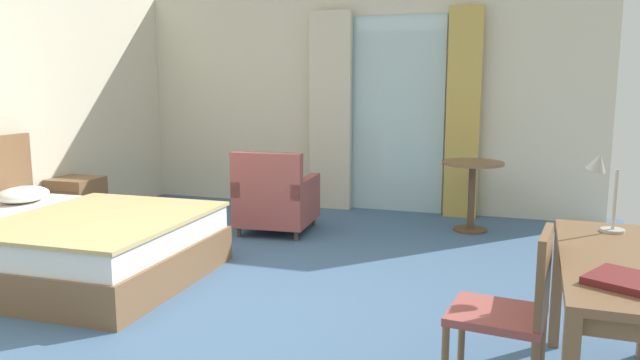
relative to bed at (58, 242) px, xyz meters
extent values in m
cube|color=#426084|center=(1.56, -0.30, -0.33)|extent=(6.12, 7.88, 0.10)
cube|color=beige|center=(1.56, 3.38, 1.03)|extent=(5.72, 0.12, 2.62)
cube|color=silver|center=(2.07, 3.30, 0.87)|extent=(1.13, 0.02, 2.30)
cube|color=beige|center=(1.29, 3.20, 0.91)|extent=(0.51, 0.10, 2.37)
cube|color=tan|center=(2.86, 3.20, 0.91)|extent=(0.37, 0.10, 2.37)
cube|color=brown|center=(0.07, 0.00, -0.13)|extent=(2.16, 1.71, 0.30)
cube|color=white|center=(0.07, 0.00, 0.12)|extent=(2.09, 1.66, 0.19)
cube|color=tan|center=(0.42, 0.01, 0.23)|extent=(1.44, 1.68, 0.03)
ellipsoid|color=white|center=(-0.70, 0.39, 0.28)|extent=(0.40, 0.50, 0.14)
cube|color=brown|center=(-0.93, 1.34, 0.00)|extent=(0.46, 0.44, 0.55)
cube|color=brown|center=(-0.93, 1.11, 0.11)|extent=(0.39, 0.01, 0.13)
cube|color=brown|center=(3.95, -0.84, 0.47)|extent=(0.57, 1.47, 0.04)
cube|color=brown|center=(3.95, -0.84, 0.41)|extent=(0.52, 1.40, 0.08)
cube|color=brown|center=(3.73, -0.14, 0.09)|extent=(0.06, 0.06, 0.73)
cube|color=#9E4C47|center=(3.42, -0.88, 0.16)|extent=(0.49, 0.46, 0.04)
cube|color=brown|center=(3.62, -0.91, 0.39)|extent=(0.08, 0.39, 0.42)
cylinder|color=brown|center=(3.24, -0.67, -0.07)|extent=(0.04, 0.04, 0.42)
cylinder|color=brown|center=(3.64, -0.72, -0.07)|extent=(0.04, 0.04, 0.42)
cylinder|color=#B7B2A8|center=(3.97, -0.34, 0.50)|extent=(0.12, 0.12, 0.02)
cylinder|color=#B7B2A8|center=(3.97, -0.34, 0.67)|extent=(0.02, 0.02, 0.32)
cone|color=#B7B2A8|center=(3.89, -0.27, 0.85)|extent=(0.13, 0.12, 0.13)
cube|color=maroon|center=(3.91, -1.23, 0.50)|extent=(0.34, 0.35, 0.03)
cube|color=#9E4C47|center=(1.12, 1.92, -0.02)|extent=(0.77, 0.84, 0.31)
cube|color=#9E4C47|center=(1.14, 1.58, 0.36)|extent=(0.72, 0.17, 0.45)
cube|color=#9E4C47|center=(1.42, 1.94, 0.21)|extent=(0.16, 0.80, 0.16)
cube|color=#9E4C47|center=(0.81, 1.90, 0.21)|extent=(0.16, 0.80, 0.16)
cylinder|color=#4C3D2D|center=(1.39, 2.27, -0.23)|extent=(0.04, 0.04, 0.10)
cylinder|color=#4C3D2D|center=(0.79, 2.23, -0.23)|extent=(0.04, 0.04, 0.10)
cylinder|color=#4C3D2D|center=(1.44, 1.61, -0.23)|extent=(0.04, 0.04, 0.10)
cylinder|color=#4C3D2D|center=(0.84, 1.56, -0.23)|extent=(0.04, 0.04, 0.10)
cylinder|color=brown|center=(3.03, 2.56, 0.44)|extent=(0.63, 0.63, 0.03)
cylinder|color=brown|center=(3.03, 2.56, 0.07)|extent=(0.07, 0.07, 0.70)
cylinder|color=brown|center=(3.03, 2.56, -0.26)|extent=(0.35, 0.35, 0.02)
camera|label=1|loc=(3.49, -3.79, 1.29)|focal=33.95mm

